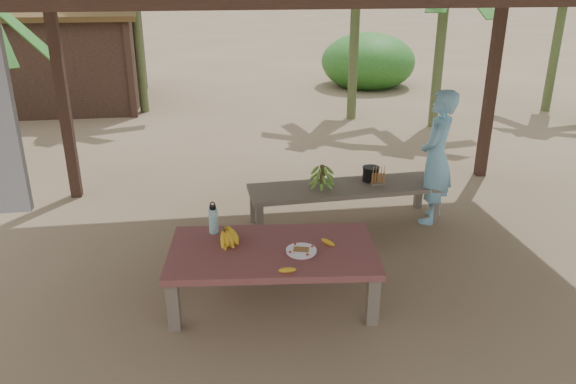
{
  "coord_description": "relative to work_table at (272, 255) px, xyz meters",
  "views": [
    {
      "loc": [
        -1.04,
        -4.85,
        2.77
      ],
      "look_at": [
        -0.33,
        0.05,
        0.8
      ],
      "focal_mm": 35.0,
      "sensor_mm": 36.0,
      "label": 1
    }
  ],
  "objects": [
    {
      "name": "ground",
      "position": [
        0.55,
        0.52,
        -0.43
      ],
      "size": [
        80.0,
        80.0,
        0.0
      ],
      "primitive_type": "plane",
      "color": "brown",
      "rests_on": "ground"
    },
    {
      "name": "work_table",
      "position": [
        0.0,
        0.0,
        0.0
      ],
      "size": [
        1.89,
        1.17,
        0.5
      ],
      "rotation": [
        0.0,
        0.0,
        -0.1
      ],
      "color": "brown",
      "rests_on": "ground"
    },
    {
      "name": "bench",
      "position": [
        1.02,
        1.52,
        -0.04
      ],
      "size": [
        2.23,
        0.72,
        0.45
      ],
      "rotation": [
        0.0,
        0.0,
        0.06
      ],
      "color": "brown",
      "rests_on": "ground"
    },
    {
      "name": "ripe_banana_bunch",
      "position": [
        -0.42,
        0.16,
        0.15
      ],
      "size": [
        0.33,
        0.31,
        0.16
      ],
      "primitive_type": null,
      "rotation": [
        0.0,
        0.0,
        -0.38
      ],
      "color": "yellow",
      "rests_on": "work_table"
    },
    {
      "name": "plate",
      "position": [
        0.24,
        -0.11,
        0.08
      ],
      "size": [
        0.26,
        0.26,
        0.04
      ],
      "color": "white",
      "rests_on": "work_table"
    },
    {
      "name": "loose_banana_front",
      "position": [
        0.07,
        -0.43,
        0.09
      ],
      "size": [
        0.16,
        0.06,
        0.04
      ],
      "primitive_type": "ellipsoid",
      "rotation": [
        0.0,
        0.0,
        1.69
      ],
      "color": "yellow",
      "rests_on": "work_table"
    },
    {
      "name": "loose_banana_side",
      "position": [
        0.5,
        0.01,
        0.09
      ],
      "size": [
        0.12,
        0.14,
        0.04
      ],
      "primitive_type": "ellipsoid",
      "rotation": [
        0.0,
        0.0,
        0.67
      ],
      "color": "yellow",
      "rests_on": "work_table"
    },
    {
      "name": "water_flask",
      "position": [
        -0.5,
        0.4,
        0.19
      ],
      "size": [
        0.08,
        0.08,
        0.31
      ],
      "color": "#3BB1B8",
      "rests_on": "work_table"
    },
    {
      "name": "green_banana_stalk",
      "position": [
        0.74,
        1.5,
        0.16
      ],
      "size": [
        0.26,
        0.26,
        0.28
      ],
      "primitive_type": null,
      "rotation": [
        0.0,
        0.0,
        0.06
      ],
      "color": "#598C2D",
      "rests_on": "bench"
    },
    {
      "name": "cooking_pot",
      "position": [
        1.36,
        1.65,
        0.1
      ],
      "size": [
        0.19,
        0.19,
        0.16
      ],
      "primitive_type": "cylinder",
      "color": "black",
      "rests_on": "bench"
    },
    {
      "name": "skewer_rack",
      "position": [
        1.4,
        1.49,
        0.14
      ],
      "size": [
        0.18,
        0.09,
        0.24
      ],
      "primitive_type": null,
      "rotation": [
        0.0,
        0.0,
        0.06
      ],
      "color": "#A57F47",
      "rests_on": "bench"
    },
    {
      "name": "woman",
      "position": [
        2.05,
        1.43,
        0.34
      ],
      "size": [
        0.63,
        0.68,
        1.55
      ],
      "primitive_type": "imported",
      "rotation": [
        0.0,
        0.0,
        -2.18
      ],
      "color": "#6EAFCF",
      "rests_on": "ground"
    },
    {
      "name": "hut",
      "position": [
        -3.95,
        8.52,
        0.67
      ],
      "size": [
        4.4,
        3.43,
        2.85
      ],
      "color": "black",
      "rests_on": "ground"
    }
  ]
}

